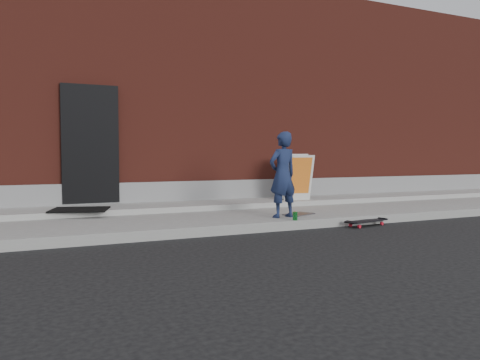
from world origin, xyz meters
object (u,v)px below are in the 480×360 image
child (283,175)px  skateboard (366,221)px  soda_can (295,216)px  pizza_sign (296,177)px

child → skateboard: child is taller
soda_can → pizza_sign: bearing=58.8°
child → skateboard: size_ratio=1.64×
skateboard → soda_can: size_ratio=6.43×
pizza_sign → skateboard: bearing=-89.6°
child → soda_can: 0.75m
child → soda_can: (0.01, -0.39, -0.65)m
child → soda_can: size_ratio=10.54×
pizza_sign → soda_can: bearing=-121.2°
child → soda_can: child is taller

